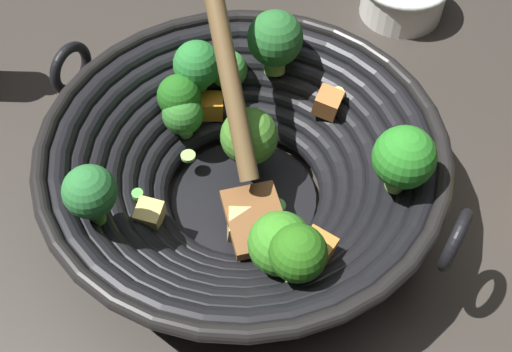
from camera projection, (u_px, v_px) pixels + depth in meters
The scene contains 2 objects.
ground_plane at pixel (244, 202), 0.62m from camera, with size 4.00×4.00×0.00m, color #332D28.
wok at pixel (244, 161), 0.57m from camera, with size 0.37×0.37×0.22m.
Camera 1 is at (0.35, -0.07, 0.51)m, focal length 44.32 mm.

